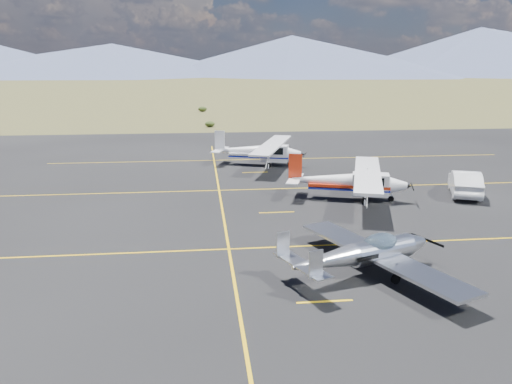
# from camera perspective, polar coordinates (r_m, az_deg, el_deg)

# --- Properties ---
(ground) EXTENTS (1600.00, 1600.00, 0.00)m
(ground) POSITION_cam_1_polar(r_m,az_deg,el_deg) (21.73, 13.35, -7.62)
(ground) COLOR #383D1C
(ground) RESTS_ON ground
(apron) EXTENTS (72.00, 72.00, 0.02)m
(apron) POSITION_cam_1_polar(r_m,az_deg,el_deg) (28.05, 8.61, -2.43)
(apron) COLOR black
(apron) RESTS_ON ground
(aircraft_low_wing) EXTENTS (6.51, 8.73, 1.93)m
(aircraft_low_wing) POSITION_cam_1_polar(r_m,az_deg,el_deg) (19.87, 12.51, -6.81)
(aircraft_low_wing) COLOR #B7B9BE
(aircraft_low_wing) RESTS_ON apron
(aircraft_cessna) EXTENTS (7.37, 10.63, 2.72)m
(aircraft_cessna) POSITION_cam_1_polar(r_m,az_deg,el_deg) (30.78, 10.59, 1.30)
(aircraft_cessna) COLOR silver
(aircraft_cessna) RESTS_ON apron
(aircraft_plain) EXTENTS (7.53, 10.80, 2.77)m
(aircraft_plain) POSITION_cam_1_polar(r_m,az_deg,el_deg) (41.12, 0.36, 4.76)
(aircraft_plain) COLOR white
(aircraft_plain) RESTS_ON apron
(sedan) EXTENTS (3.37, 5.04, 1.57)m
(sedan) POSITION_cam_1_polar(r_m,az_deg,el_deg) (34.15, 22.78, 0.97)
(sedan) COLOR silver
(sedan) RESTS_ON apron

